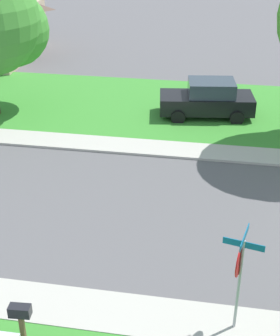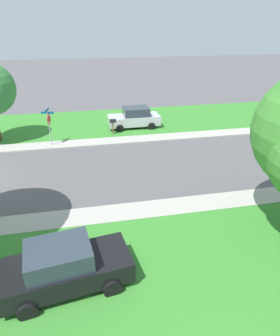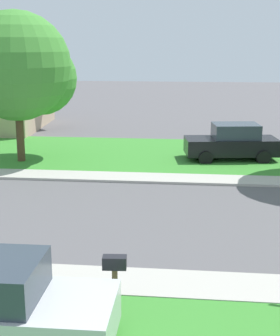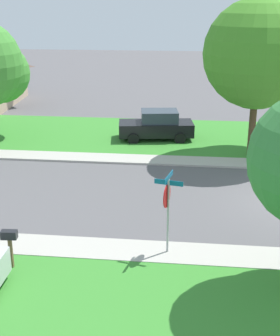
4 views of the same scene
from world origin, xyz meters
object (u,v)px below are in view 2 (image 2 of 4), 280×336
object	(u,v)px
stop_sign_far_corner	(49,121)
mailbox	(113,123)
car_black_across_road	(65,267)
car_silver_driveway_right	(134,118)

from	to	relation	value
stop_sign_far_corner	mailbox	distance (m)	4.95
mailbox	car_black_across_road	bearing A→B (deg)	-12.68
stop_sign_far_corner	car_silver_driveway_right	xyz separation A→B (m)	(-2.89, 6.64, -1.01)
car_silver_driveway_right	mailbox	bearing A→B (deg)	-53.90
stop_sign_far_corner	mailbox	xyz separation A→B (m)	(-1.44, 4.65, -0.88)
stop_sign_far_corner	mailbox	bearing A→B (deg)	107.22
car_black_across_road	car_silver_driveway_right	bearing A→B (deg)	161.85
car_silver_driveway_right	car_black_across_road	bearing A→B (deg)	-18.15
car_silver_driveway_right	stop_sign_far_corner	bearing A→B (deg)	-66.47
stop_sign_far_corner	car_silver_driveway_right	bearing A→B (deg)	113.53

